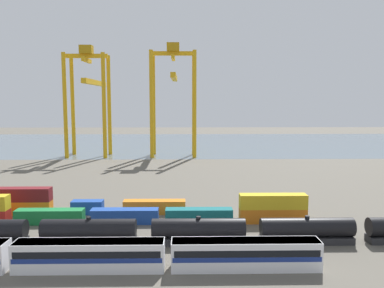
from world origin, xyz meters
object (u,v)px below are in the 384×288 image
object	(u,v)px
shipping_container_4	(50,216)
gantry_crane_west	(89,90)
gantry_crane_central	(174,88)
freight_tank_row	(198,231)
passenger_train	(90,254)

from	to	relation	value
shipping_container_4	gantry_crane_west	xyz separation A→B (m)	(-13.80, 88.65, 24.69)
gantry_crane_west	gantry_crane_central	world-z (taller)	gantry_crane_central
gantry_crane_central	freight_tank_row	bearing A→B (deg)	-86.17
passenger_train	shipping_container_4	world-z (taller)	passenger_train
freight_tank_row	shipping_container_4	world-z (taller)	freight_tank_row
freight_tank_row	gantry_crane_west	size ratio (longest dim) A/B	1.89
freight_tank_row	gantry_crane_central	distance (m)	101.73
freight_tank_row	gantry_crane_west	world-z (taller)	gantry_crane_west
passenger_train	gantry_crane_central	bearing A→B (deg)	85.78
passenger_train	gantry_crane_central	world-z (taller)	gantry_crane_central
shipping_container_4	passenger_train	bearing A→B (deg)	-58.68
gantry_crane_central	gantry_crane_west	bearing A→B (deg)	178.95
gantry_crane_west	gantry_crane_central	xyz separation A→B (m)	(33.59, -0.62, 0.84)
gantry_crane_central	shipping_container_4	bearing A→B (deg)	-102.67
freight_tank_row	shipping_container_4	bearing A→B (deg)	158.46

